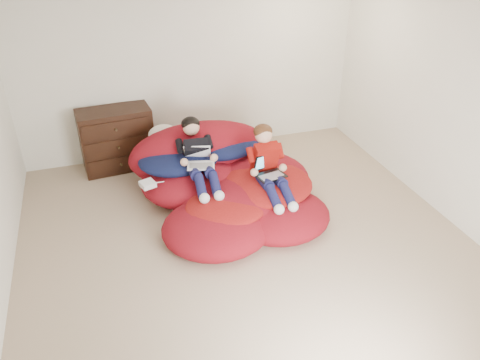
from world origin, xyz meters
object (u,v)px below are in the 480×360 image
object	(u,v)px
dresser	(117,139)
beanbag_pile	(225,182)
laptop_black	(269,169)
laptop_white	(199,159)
younger_boy	(269,163)
older_boy	(197,153)

from	to	relation	value
dresser	beanbag_pile	size ratio (longest dim) A/B	0.43
beanbag_pile	laptop_black	bearing A→B (deg)	-38.46
laptop_white	younger_boy	bearing A→B (deg)	-27.07
laptop_white	laptop_black	distance (m)	0.87
older_boy	laptop_black	xyz separation A→B (m)	(0.77, -0.50, -0.09)
older_boy	laptop_black	size ratio (longest dim) A/B	3.03
dresser	laptop_white	size ratio (longest dim) A/B	2.42
dresser	laptop_black	world-z (taller)	dresser
older_boy	younger_boy	bearing A→B (deg)	-32.32
beanbag_pile	younger_boy	xyz separation A→B (m)	(0.46, -0.35, 0.38)
younger_boy	laptop_black	xyz separation A→B (m)	(-0.00, -0.02, -0.08)
dresser	laptop_black	bearing A→B (deg)	-45.31
beanbag_pile	laptop_black	distance (m)	0.66
dresser	older_boy	world-z (taller)	older_boy
laptop_black	laptop_white	bearing A→B (deg)	151.77
laptop_white	beanbag_pile	bearing A→B (deg)	-8.45
older_boy	laptop_white	size ratio (longest dim) A/B	2.73
laptop_black	dresser	bearing A→B (deg)	134.69
younger_boy	laptop_white	distance (m)	0.86
dresser	older_boy	distance (m)	1.50
older_boy	laptop_black	distance (m)	0.92
laptop_white	laptop_black	xyz separation A→B (m)	(0.77, -0.41, -0.05)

